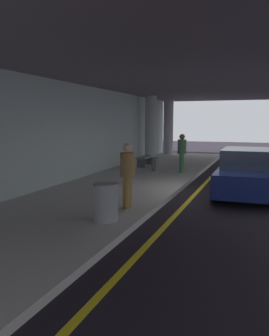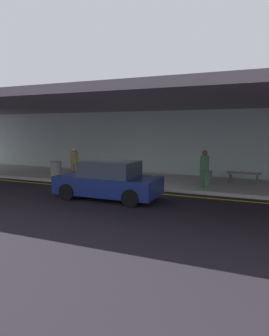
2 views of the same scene
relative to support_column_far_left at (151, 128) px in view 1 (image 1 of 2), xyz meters
The scene contains 13 objects.
ground_plane 9.41m from the support_column_far_left, 150.39° to the right, with size 60.00×60.00×0.00m, color black.
sidewalk 8.35m from the support_column_far_left, 169.76° to the right, with size 26.00×4.20×0.15m, color #B2B1AB.
lane_stripe_yellow 9.20m from the support_column_far_left, 152.91° to the right, with size 26.00×0.14×0.01m, color yellow.
support_column_far_left is the anchor object (origin of this frame).
support_column_left_mid 4.00m from the support_column_far_left, ahead, with size 0.67×0.67×3.65m, color #AEABB2.
ceiling_overhang 8.47m from the support_column_far_left, 166.33° to the right, with size 28.00×13.20×0.30m, color slate.
terminal_back_wall 8.04m from the support_column_far_left, behind, with size 26.00×0.30×3.80m, color #AAB9B6.
car_navy 9.56m from the support_column_far_left, 143.01° to the right, with size 4.10×1.92×1.50m.
traveler_with_luggage 11.48m from the support_column_far_left, 165.41° to the right, with size 0.38×0.38×1.68m.
person_waiting_for_ride 5.23m from the support_column_far_left, 147.06° to the right, with size 0.38×0.38×1.68m.
suitcase_upright_primary 4.88m from the support_column_far_left, 159.85° to the right, with size 0.36×0.22×0.90m.
bench_metal 3.22m from the support_column_far_left, 167.74° to the right, with size 1.60×0.50×0.48m.
trash_bin_steel 12.71m from the support_column_far_left, 167.06° to the right, with size 0.56×0.56×0.85m, color gray.
Camera 1 is at (-11.37, -1.57, 2.39)m, focal length 37.52 mm.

